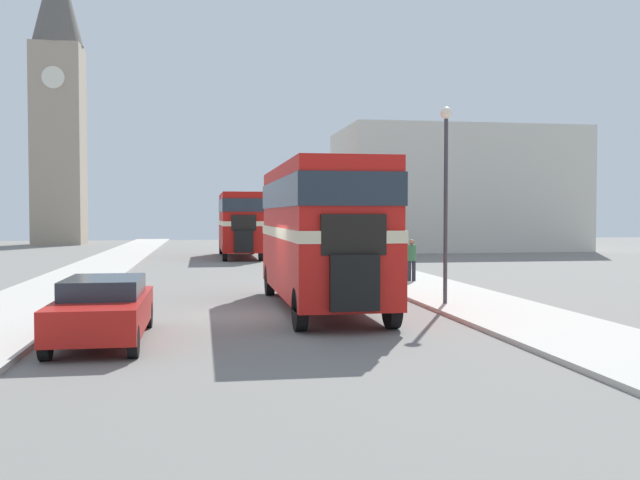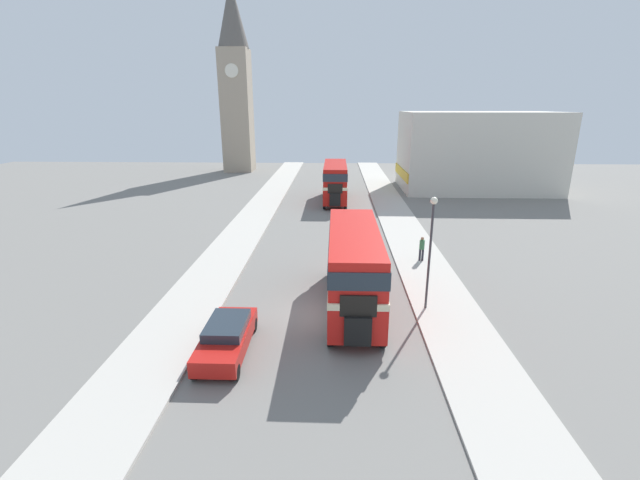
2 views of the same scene
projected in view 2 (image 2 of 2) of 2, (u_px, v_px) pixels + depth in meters
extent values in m
plane|color=slate|center=(316.00, 315.00, 21.68)|extent=(120.00, 120.00, 0.00)
cube|color=#B7B2A8|center=(451.00, 316.00, 21.43)|extent=(3.50, 120.00, 0.12)
cube|color=#B7B2A8|center=(185.00, 312.00, 21.89)|extent=(3.50, 120.00, 0.12)
cube|color=red|center=(353.00, 284.00, 22.26)|extent=(2.55, 9.44, 1.62)
cube|color=beige|center=(354.00, 266.00, 21.98)|extent=(2.57, 9.49, 0.29)
cube|color=red|center=(354.00, 247.00, 21.67)|extent=(2.50, 9.25, 1.77)
cube|color=#232D38|center=(354.00, 246.00, 21.64)|extent=(2.57, 9.34, 0.80)
cube|color=black|center=(358.00, 332.00, 17.70)|extent=(1.15, 0.20, 1.30)
cube|color=black|center=(358.00, 306.00, 17.49)|extent=(1.53, 0.12, 0.94)
cylinder|color=black|center=(331.00, 335.00, 18.84)|extent=(0.28, 1.04, 1.04)
cylinder|color=black|center=(382.00, 336.00, 18.76)|extent=(0.28, 1.04, 1.04)
cylinder|color=black|center=(332.00, 271.00, 26.14)|extent=(0.28, 1.04, 1.04)
cylinder|color=black|center=(369.00, 271.00, 26.06)|extent=(0.28, 1.04, 1.04)
cube|color=#B2140F|center=(335.00, 190.00, 47.07)|extent=(2.44, 9.45, 1.60)
cube|color=beige|center=(335.00, 181.00, 46.78)|extent=(2.47, 9.50, 0.29)
cube|color=#B2140F|center=(335.00, 172.00, 46.48)|extent=(2.39, 9.26, 1.75)
cube|color=#232D38|center=(335.00, 171.00, 46.45)|extent=(2.47, 9.36, 0.79)
cube|color=black|center=(335.00, 200.00, 42.49)|extent=(1.10, 0.20, 1.28)
cube|color=black|center=(335.00, 189.00, 42.29)|extent=(1.47, 0.12, 0.93)
cylinder|color=black|center=(324.00, 204.00, 43.63)|extent=(0.28, 1.04, 1.04)
cylinder|color=black|center=(346.00, 204.00, 43.56)|extent=(0.28, 1.04, 1.04)
cylinder|color=black|center=(326.00, 190.00, 50.95)|extent=(0.28, 1.04, 1.04)
cylinder|color=black|center=(344.00, 190.00, 50.87)|extent=(0.28, 1.04, 1.04)
cube|color=red|center=(227.00, 339.00, 18.25)|extent=(1.83, 4.68, 0.70)
cube|color=#232D38|center=(227.00, 325.00, 18.26)|extent=(1.61, 2.43, 0.41)
cylinder|color=black|center=(195.00, 371.00, 16.57)|extent=(0.20, 0.64, 0.64)
cylinder|color=black|center=(236.00, 372.00, 16.51)|extent=(0.20, 0.64, 0.64)
cylinder|color=black|center=(220.00, 324.00, 20.17)|extent=(0.20, 0.64, 0.64)
cylinder|color=black|center=(254.00, 324.00, 20.12)|extent=(0.20, 0.64, 0.64)
cylinder|color=#282833|center=(420.00, 255.00, 28.89)|extent=(0.15, 0.15, 0.81)
cylinder|color=#282833|center=(423.00, 255.00, 28.88)|extent=(0.15, 0.15, 0.81)
cylinder|color=#336B42|center=(422.00, 245.00, 28.67)|extent=(0.34, 0.34, 0.64)
sphere|color=#9E7051|center=(422.00, 239.00, 28.54)|extent=(0.22, 0.22, 0.22)
cylinder|color=#38383D|center=(429.00, 258.00, 21.40)|extent=(0.12, 0.12, 5.50)
sphere|color=#EFEACC|center=(434.00, 201.00, 20.52)|extent=(0.36, 0.36, 0.36)
cube|color=tan|center=(237.00, 112.00, 66.93)|extent=(4.40, 4.40, 18.38)
cone|color=#5B5651|center=(232.00, 14.00, 62.76)|extent=(4.62, 4.62, 9.34)
cylinder|color=silver|center=(231.00, 71.00, 63.01)|extent=(1.98, 0.10, 1.98)
cube|color=beige|center=(477.00, 152.00, 52.79)|extent=(18.13, 10.96, 9.44)
cube|color=gold|center=(401.00, 173.00, 53.90)|extent=(0.12, 10.41, 1.13)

